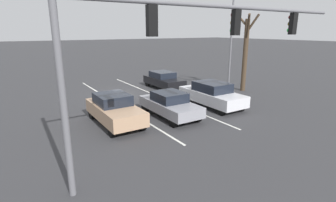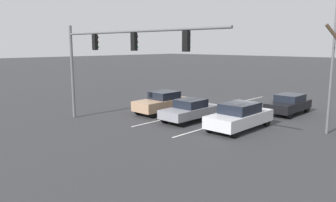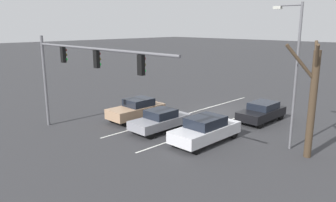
{
  "view_description": "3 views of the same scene",
  "coord_description": "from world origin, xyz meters",
  "px_view_note": "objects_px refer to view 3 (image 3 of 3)",
  "views": [
    {
      "loc": [
        7.92,
        18.87,
        4.83
      ],
      "look_at": [
        0.98,
        7.91,
        1.31
      ],
      "focal_mm": 28.0,
      "sensor_mm": 36.0,
      "label": 1
    },
    {
      "loc": [
        -13.37,
        22.94,
        4.93
      ],
      "look_at": [
        0.82,
        8.17,
        1.43
      ],
      "focal_mm": 35.0,
      "sensor_mm": 36.0,
      "label": 2
    },
    {
      "loc": [
        -14.91,
        21.18,
        6.9
      ],
      "look_at": [
        0.93,
        5.28,
        1.66
      ],
      "focal_mm": 35.0,
      "sensor_mm": 36.0,
      "label": 3
    }
  ],
  "objects_px": {
    "car_tan_rightlane_front": "(137,109)",
    "traffic_signal_gantry": "(77,65)",
    "car_gray_midlane_front": "(161,120)",
    "bare_tree_near": "(312,98)",
    "street_lamp_left_shoulder": "(294,68)",
    "car_black_leftlane_second": "(262,112)",
    "car_silver_leftlane_front": "(205,130)"
  },
  "relations": [
    {
      "from": "car_silver_leftlane_front",
      "to": "bare_tree_near",
      "type": "relative_size",
      "value": 0.77
    },
    {
      "from": "car_gray_midlane_front",
      "to": "bare_tree_near",
      "type": "bearing_deg",
      "value": -164.45
    },
    {
      "from": "street_lamp_left_shoulder",
      "to": "car_silver_leftlane_front",
      "type": "bearing_deg",
      "value": 33.23
    },
    {
      "from": "car_silver_leftlane_front",
      "to": "bare_tree_near",
      "type": "height_order",
      "value": "bare_tree_near"
    },
    {
      "from": "car_black_leftlane_second",
      "to": "car_silver_leftlane_front",
      "type": "bearing_deg",
      "value": 88.34
    },
    {
      "from": "bare_tree_near",
      "to": "car_black_leftlane_second",
      "type": "bearing_deg",
      "value": -40.22
    },
    {
      "from": "car_tan_rightlane_front",
      "to": "traffic_signal_gantry",
      "type": "relative_size",
      "value": 0.34
    },
    {
      "from": "car_black_leftlane_second",
      "to": "bare_tree_near",
      "type": "relative_size",
      "value": 0.68
    },
    {
      "from": "car_silver_leftlane_front",
      "to": "street_lamp_left_shoulder",
      "type": "relative_size",
      "value": 0.59
    },
    {
      "from": "car_tan_rightlane_front",
      "to": "street_lamp_left_shoulder",
      "type": "height_order",
      "value": "street_lamp_left_shoulder"
    },
    {
      "from": "car_tan_rightlane_front",
      "to": "traffic_signal_gantry",
      "type": "bearing_deg",
      "value": 100.13
    },
    {
      "from": "car_gray_midlane_front",
      "to": "traffic_signal_gantry",
      "type": "xyz_separation_m",
      "value": [
        2.18,
        4.68,
        3.89
      ]
    },
    {
      "from": "car_gray_midlane_front",
      "to": "car_tan_rightlane_front",
      "type": "distance_m",
      "value": 3.16
    },
    {
      "from": "car_tan_rightlane_front",
      "to": "street_lamp_left_shoulder",
      "type": "xyz_separation_m",
      "value": [
        -10.53,
        -2.4,
        3.8
      ]
    },
    {
      "from": "car_gray_midlane_front",
      "to": "bare_tree_near",
      "type": "height_order",
      "value": "bare_tree_near"
    },
    {
      "from": "car_silver_leftlane_front",
      "to": "street_lamp_left_shoulder",
      "type": "bearing_deg",
      "value": -146.77
    },
    {
      "from": "car_silver_leftlane_front",
      "to": "car_gray_midlane_front",
      "type": "relative_size",
      "value": 1.1
    },
    {
      "from": "car_black_leftlane_second",
      "to": "bare_tree_near",
      "type": "height_order",
      "value": "bare_tree_near"
    },
    {
      "from": "street_lamp_left_shoulder",
      "to": "bare_tree_near",
      "type": "distance_m",
      "value": 1.97
    },
    {
      "from": "bare_tree_near",
      "to": "car_gray_midlane_front",
      "type": "bearing_deg",
      "value": 15.55
    },
    {
      "from": "car_silver_leftlane_front",
      "to": "car_black_leftlane_second",
      "type": "height_order",
      "value": "car_silver_leftlane_front"
    },
    {
      "from": "car_black_leftlane_second",
      "to": "car_gray_midlane_front",
      "type": "bearing_deg",
      "value": 61.22
    },
    {
      "from": "car_black_leftlane_second",
      "to": "bare_tree_near",
      "type": "xyz_separation_m",
      "value": [
        -5.05,
        4.27,
        2.49
      ]
    },
    {
      "from": "car_silver_leftlane_front",
      "to": "car_tan_rightlane_front",
      "type": "xyz_separation_m",
      "value": [
        6.61,
        -0.17,
        0.01
      ]
    },
    {
      "from": "street_lamp_left_shoulder",
      "to": "bare_tree_near",
      "type": "relative_size",
      "value": 1.32
    },
    {
      "from": "car_gray_midlane_front",
      "to": "traffic_signal_gantry",
      "type": "relative_size",
      "value": 0.34
    },
    {
      "from": "traffic_signal_gantry",
      "to": "street_lamp_left_shoulder",
      "type": "xyz_separation_m",
      "value": [
        -9.59,
        -7.62,
        -0.03
      ]
    },
    {
      "from": "car_black_leftlane_second",
      "to": "traffic_signal_gantry",
      "type": "distance_m",
      "value": 13.38
    },
    {
      "from": "car_gray_midlane_front",
      "to": "car_black_leftlane_second",
      "type": "height_order",
      "value": "car_gray_midlane_front"
    },
    {
      "from": "car_tan_rightlane_front",
      "to": "street_lamp_left_shoulder",
      "type": "bearing_deg",
      "value": -167.16
    },
    {
      "from": "car_black_leftlane_second",
      "to": "traffic_signal_gantry",
      "type": "xyz_separation_m",
      "value": [
        5.86,
        11.38,
        3.9
      ]
    },
    {
      "from": "car_silver_leftlane_front",
      "to": "bare_tree_near",
      "type": "bearing_deg",
      "value": -158.5
    }
  ]
}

